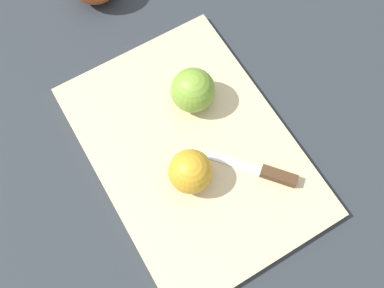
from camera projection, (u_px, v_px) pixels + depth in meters
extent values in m
plane|color=#282D33|center=(192.00, 152.00, 0.73)|extent=(4.00, 4.00, 0.00)
cube|color=#D1B789|center=(192.00, 150.00, 0.72)|extent=(0.45, 0.34, 0.01)
sphere|color=olive|center=(193.00, 90.00, 0.71)|extent=(0.07, 0.07, 0.07)
cylinder|color=beige|center=(195.00, 94.00, 0.71)|extent=(0.01, 0.07, 0.07)
sphere|color=gold|center=(190.00, 171.00, 0.66)|extent=(0.07, 0.07, 0.07)
cylinder|color=beige|center=(193.00, 175.00, 0.66)|extent=(0.01, 0.06, 0.06)
cube|color=silver|center=(234.00, 163.00, 0.70)|extent=(0.07, 0.07, 0.00)
cube|color=#472D19|center=(279.00, 176.00, 0.69)|extent=(0.05, 0.05, 0.02)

